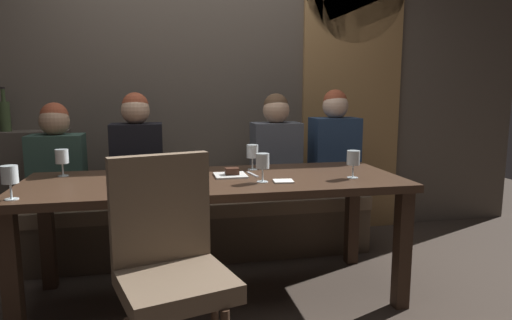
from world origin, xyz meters
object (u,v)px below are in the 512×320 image
diner_near_end (334,144)px  wine_glass_far_right (62,158)px  banquette_bench (205,227)px  wine_glass_center_front (263,162)px  chair_near_side (169,255)px  diner_far_end (276,148)px  wine_glass_far_left (10,176)px  fork_on_table (253,174)px  diner_redhead (57,158)px  wine_glass_near_right (353,159)px  wine_bottle_pale_label (5,115)px  wine_glass_center_back (252,152)px  dining_table (216,193)px  diner_bearded (137,151)px  dessert_plate (231,174)px

diner_near_end → wine_glass_far_right: (-1.92, -0.45, 0.02)m
banquette_bench → wine_glass_center_front: (0.25, -0.86, 0.63)m
banquette_bench → chair_near_side: bearing=-101.4°
diner_near_end → wine_glass_far_right: bearing=-166.8°
diner_far_end → diner_near_end: diner_near_end is taller
wine_glass_far_right → chair_near_side: bearing=-58.3°
wine_glass_far_left → fork_on_table: bearing=16.8°
wine_glass_far_left → diner_redhead: bearing=90.2°
diner_near_end → fork_on_table: 1.02m
chair_near_side → diner_redhead: (-0.73, 1.41, 0.23)m
wine_glass_near_right → wine_glass_far_right: size_ratio=1.00×
wine_bottle_pale_label → fork_on_table: size_ratio=1.92×
banquette_bench → wine_glass_center_front: 1.09m
wine_glass_near_right → wine_glass_center_back: size_ratio=1.00×
dining_table → diner_near_end: size_ratio=2.72×
wine_glass_far_right → fork_on_table: bearing=-9.7°
wine_glass_near_right → wine_glass_far_left: bearing=-175.1°
diner_far_end → wine_glass_center_front: bearing=-109.2°
diner_bearded → wine_glass_far_left: diner_bearded is taller
wine_bottle_pale_label → banquette_bench: bearing=-13.7°
wine_glass_center_back → banquette_bench: bearing=120.4°
diner_redhead → fork_on_table: bearing=-26.4°
dessert_plate → diner_far_end: bearing=55.0°
diner_redhead → diner_bearded: 0.54m
chair_near_side → diner_near_end: 1.96m
chair_near_side → wine_glass_center_front: bearing=46.5°
diner_bearded → fork_on_table: size_ratio=4.64×
dining_table → diner_far_end: size_ratio=2.82×
dessert_plate → wine_glass_far_right: bearing=168.3°
wine_glass_near_right → wine_glass_center_back: (-0.53, 0.39, 0.00)m
dining_table → fork_on_table: 0.26m
chair_near_side → wine_glass_far_left: (-0.73, 0.41, 0.29)m
diner_near_end → wine_bottle_pale_label: (-2.46, 0.34, 0.24)m
diner_near_end → wine_glass_center_back: diner_near_end is taller
wine_glass_far_right → wine_glass_center_back: size_ratio=1.00×
banquette_bench → wine_glass_center_front: wine_glass_center_front is taller
diner_redhead → diner_bearded: bearing=0.9°
diner_redhead → wine_glass_far_right: size_ratio=4.40×
dining_table → fork_on_table: size_ratio=12.94×
diner_bearded → wine_glass_center_front: (0.73, -0.86, 0.03)m
chair_near_side → wine_glass_center_back: (0.56, 0.96, 0.30)m
diner_bearded → dessert_plate: bearing=-48.0°
diner_near_end → wine_bottle_pale_label: 2.49m
dining_table → wine_glass_far_left: (-1.01, -0.31, 0.20)m
wine_glass_far_left → diner_near_end: bearing=26.6°
chair_near_side → diner_near_end: diner_near_end is taller
banquette_bench → chair_near_side: chair_near_side is taller
wine_bottle_pale_label → wine_glass_far_left: (0.42, -1.36, -0.22)m
chair_near_side → diner_redhead: diner_redhead is taller
fork_on_table → chair_near_side: bearing=-132.9°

